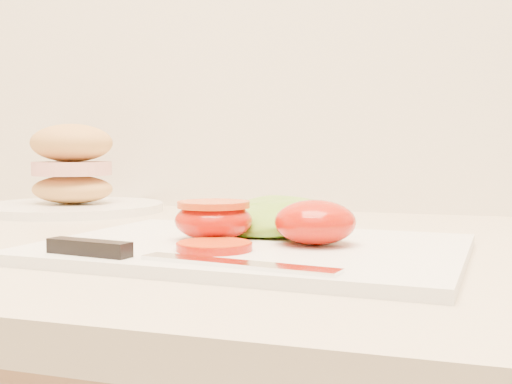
% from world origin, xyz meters
% --- Properties ---
extents(cutting_board, '(0.38, 0.28, 0.01)m').
position_xyz_m(cutting_board, '(-0.22, 1.60, 0.94)').
color(cutting_board, silver).
rests_on(cutting_board, counter).
extents(tomato_half_dome, '(0.07, 0.07, 0.04)m').
position_xyz_m(tomato_half_dome, '(-0.16, 1.61, 0.96)').
color(tomato_half_dome, '#B82102').
rests_on(tomato_half_dome, cutting_board).
extents(tomato_half_cut, '(0.07, 0.07, 0.04)m').
position_xyz_m(tomato_half_cut, '(-0.26, 1.60, 0.96)').
color(tomato_half_cut, '#B82102').
rests_on(tomato_half_cut, cutting_board).
extents(tomato_slice_0, '(0.06, 0.06, 0.01)m').
position_xyz_m(tomato_slice_0, '(-0.23, 1.55, 0.94)').
color(tomato_slice_0, orange).
rests_on(tomato_slice_0, cutting_board).
extents(lettuce_leaf_0, '(0.20, 0.18, 0.03)m').
position_xyz_m(lettuce_leaf_0, '(-0.23, 1.67, 0.96)').
color(lettuce_leaf_0, '#7FA82C').
rests_on(lettuce_leaf_0, cutting_board).
extents(knife, '(0.24, 0.04, 0.01)m').
position_xyz_m(knife, '(-0.27, 1.49, 0.94)').
color(knife, silver).
rests_on(knife, cutting_board).
extents(sandwich_plate, '(0.27, 0.27, 0.13)m').
position_xyz_m(sandwich_plate, '(-0.59, 1.88, 0.98)').
color(sandwich_plate, white).
rests_on(sandwich_plate, counter).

